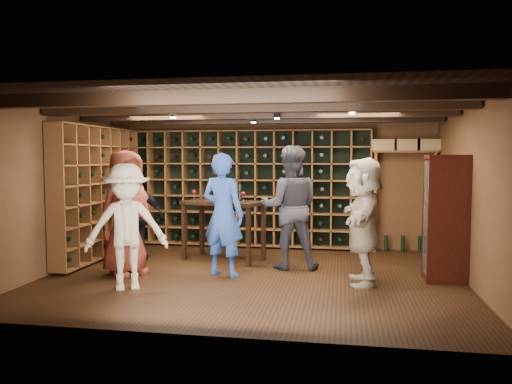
% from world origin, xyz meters
% --- Properties ---
extents(ground, '(6.00, 6.00, 0.00)m').
position_xyz_m(ground, '(0.00, 0.00, 0.00)').
color(ground, black).
rests_on(ground, ground).
extents(room_shell, '(6.00, 6.00, 6.00)m').
position_xyz_m(room_shell, '(0.00, 0.05, 2.42)').
color(room_shell, '#55361D').
rests_on(room_shell, ground).
extents(wine_rack_back, '(4.65, 0.30, 2.20)m').
position_xyz_m(wine_rack_back, '(-0.52, 2.33, 1.15)').
color(wine_rack_back, brown).
rests_on(wine_rack_back, ground).
extents(wine_rack_left, '(0.30, 2.65, 2.20)m').
position_xyz_m(wine_rack_left, '(-2.83, 0.82, 1.15)').
color(wine_rack_left, brown).
rests_on(wine_rack_left, ground).
extents(crate_shelf, '(1.20, 0.32, 2.07)m').
position_xyz_m(crate_shelf, '(2.41, 2.32, 1.57)').
color(crate_shelf, brown).
rests_on(crate_shelf, ground).
extents(display_cabinet, '(0.55, 0.50, 1.75)m').
position_xyz_m(display_cabinet, '(2.71, 0.20, 0.86)').
color(display_cabinet, black).
rests_on(display_cabinet, ground).
extents(man_blue_shirt, '(0.76, 0.61, 1.81)m').
position_xyz_m(man_blue_shirt, '(-0.44, -0.04, 0.90)').
color(man_blue_shirt, navy).
rests_on(man_blue_shirt, ground).
extents(man_grey_suit, '(1.02, 0.84, 1.93)m').
position_xyz_m(man_grey_suit, '(0.48, 0.62, 0.96)').
color(man_grey_suit, black).
rests_on(man_grey_suit, ground).
extents(guest_red_floral, '(0.96, 1.08, 1.85)m').
position_xyz_m(guest_red_floral, '(-1.87, -0.21, 0.92)').
color(guest_red_floral, maroon).
rests_on(guest_red_floral, ground).
extents(guest_woman_black, '(0.95, 0.53, 1.53)m').
position_xyz_m(guest_woman_black, '(-2.09, 0.69, 0.76)').
color(guest_woman_black, black).
rests_on(guest_woman_black, ground).
extents(guest_khaki, '(1.23, 1.02, 1.66)m').
position_xyz_m(guest_khaki, '(-1.51, -0.99, 0.83)').
color(guest_khaki, gray).
rests_on(guest_khaki, ground).
extents(guest_beige, '(0.54, 1.63, 1.75)m').
position_xyz_m(guest_beige, '(1.58, -0.15, 0.87)').
color(guest_beige, gray).
rests_on(guest_beige, ground).
extents(tasting_table, '(1.47, 1.02, 1.29)m').
position_xyz_m(tasting_table, '(-0.69, 1.05, 0.88)').
color(tasting_table, black).
rests_on(tasting_table, ground).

